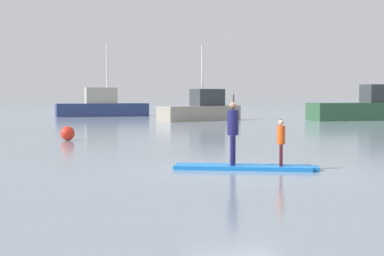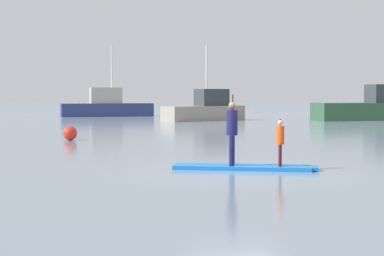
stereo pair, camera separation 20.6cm
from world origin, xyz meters
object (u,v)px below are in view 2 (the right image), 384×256
at_px(paddleboard_near, 245,167).
at_px(trawler_grey_distant, 205,109).
at_px(motor_boat_small_navy, 107,106).
at_px(paddler_adult, 232,129).
at_px(mooring_buoy_mid, 70,133).
at_px(fishing_boat_green_midground, 384,108).
at_px(paddler_child_solo, 280,140).

distance_m(paddleboard_near, trawler_grey_distant, 28.00).
distance_m(motor_boat_small_navy, trawler_grey_distant, 11.11).
relative_size(paddler_adult, mooring_buoy_mid, 3.09).
xyz_separation_m(motor_boat_small_navy, trawler_grey_distant, (4.90, -9.98, -0.06)).
relative_size(paddler_adult, motor_boat_small_navy, 0.24).
height_order(fishing_boat_green_midground, trawler_grey_distant, fishing_boat_green_midground).
relative_size(paddler_child_solo, trawler_grey_distant, 0.19).
distance_m(fishing_boat_green_midground, trawler_grey_distant, 12.70).
relative_size(motor_boat_small_navy, trawler_grey_distant, 1.22).
bearing_deg(motor_boat_small_navy, paddler_child_solo, -95.05).
xyz_separation_m(fishing_boat_green_midground, trawler_grey_distant, (-12.16, 3.67, -0.08)).
bearing_deg(mooring_buoy_mid, paddler_adult, -77.66).
relative_size(paddleboard_near, motor_boat_small_navy, 0.47).
xyz_separation_m(paddler_child_solo, fishing_boat_green_midground, (20.32, 23.26, 0.10)).
distance_m(paddler_child_solo, trawler_grey_distant, 28.14).
relative_size(motor_boat_small_navy, mooring_buoy_mid, 13.04).
relative_size(paddler_child_solo, motor_boat_small_navy, 0.16).
relative_size(paddleboard_near, trawler_grey_distant, 0.57).
height_order(paddler_child_solo, trawler_grey_distant, trawler_grey_distant).
bearing_deg(fishing_boat_green_midground, paddleboard_near, -132.71).
bearing_deg(paddleboard_near, fishing_boat_green_midground, 47.29).
relative_size(fishing_boat_green_midground, trawler_grey_distant, 1.65).
bearing_deg(mooring_buoy_mid, motor_boat_small_navy, 74.98).
xyz_separation_m(motor_boat_small_navy, mooring_buoy_mid, (-6.77, -25.22, -0.54)).
relative_size(paddler_adult, fishing_boat_green_midground, 0.18).
bearing_deg(motor_boat_small_navy, trawler_grey_distant, -63.85).
xyz_separation_m(paddleboard_near, mooring_buoy_mid, (-2.72, 11.28, 0.24)).
distance_m(paddleboard_near, paddler_adult, 1.03).
height_order(fishing_boat_green_midground, mooring_buoy_mid, fishing_boat_green_midground).
bearing_deg(trawler_grey_distant, motor_boat_small_navy, 116.15).
distance_m(paddler_adult, fishing_boat_green_midground, 31.19).
height_order(paddleboard_near, mooring_buoy_mid, mooring_buoy_mid).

